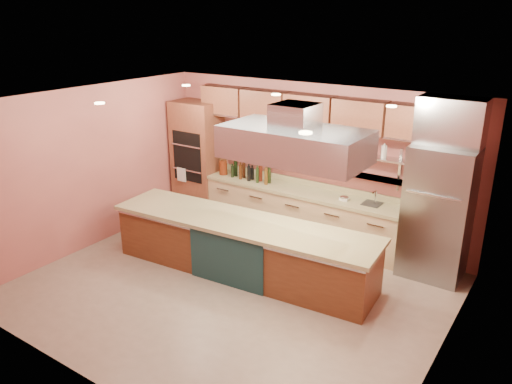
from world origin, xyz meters
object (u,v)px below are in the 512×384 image
Objects in this scene: kitchen_scale at (344,198)px; green_canister at (285,137)px; island at (242,247)px; flower_vase at (223,167)px; refrigerator at (437,213)px; copper_kettle at (261,134)px.

green_canister is (-1.33, 0.22, 0.84)m from kitchen_scale.
island is 2.33m from green_canister.
flower_vase is 2.59m from kitchen_scale.
green_canister is (1.26, 0.22, 0.74)m from flower_vase.
kitchen_scale is at bearing 179.63° from refrigerator.
kitchen_scale is 0.75× the size of green_canister.
kitchen_scale is at bearing 0.00° from flower_vase.
copper_kettle is 0.51m from green_canister.
refrigerator reaches higher than flower_vase.
green_canister is at bearing 0.00° from copper_kettle.
green_canister reaches higher than copper_kettle.
island is at bearing -147.19° from refrigerator.
copper_kettle is 1.02× the size of green_canister.
flower_vase is (-1.61, 1.63, 0.63)m from island.
refrigerator reaches higher than copper_kettle.
kitchen_scale is 2.02m from copper_kettle.
refrigerator is 10.73× the size of green_canister.
island is 15.08× the size of flower_vase.
green_canister reaches higher than flower_vase.
flower_vase reaches higher than kitchen_scale.
island is (-2.52, -1.62, -0.60)m from refrigerator.
island is 21.87× the size of green_canister.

